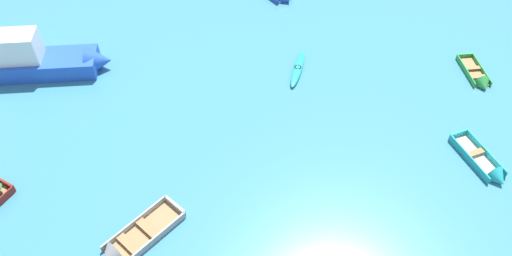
{
  "coord_description": "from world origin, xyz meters",
  "views": [
    {
      "loc": [
        -3.32,
        8.4,
        16.75
      ],
      "look_at": [
        0.0,
        23.66,
        0.15
      ],
      "focal_mm": 34.65,
      "sensor_mm": 36.0,
      "label": 1
    }
  ],
  "objects": [
    {
      "name": "motor_launch_blue_near_left",
      "position": [
        -9.8,
        30.09,
        0.78
      ],
      "size": [
        7.1,
        2.66,
        2.69
      ],
      "color": "blue",
      "rests_on": "ground_plane"
    },
    {
      "name": "rowboat_turquoise_midfield_left",
      "position": [
        9.22,
        19.22,
        0.16
      ],
      "size": [
        1.38,
        3.19,
        0.87
      ],
      "color": "beige",
      "rests_on": "ground_plane"
    },
    {
      "name": "rowboat_green_near_right",
      "position": [
        11.86,
        24.59,
        0.13
      ],
      "size": [
        1.17,
        2.82,
        0.83
      ],
      "color": "#99754C",
      "rests_on": "ground_plane"
    },
    {
      "name": "kayak_turquoise_cluster_outer",
      "position": [
        3.03,
        27.35,
        0.14
      ],
      "size": [
        1.76,
        2.88,
        0.28
      ],
      "color": "teal",
      "rests_on": "ground_plane"
    },
    {
      "name": "rowboat_grey_back_row_left",
      "position": [
        -6.18,
        18.62,
        0.16
      ],
      "size": [
        3.63,
        3.04,
        1.12
      ],
      "color": "#99754C",
      "rests_on": "ground_plane"
    }
  ]
}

